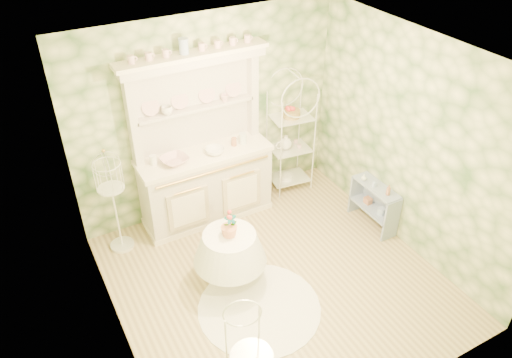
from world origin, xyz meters
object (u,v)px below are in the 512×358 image
bakers_rack (291,133)px  birdcage_stand (113,198)px  floor_basket (247,255)px  kitchen_dresser (203,144)px  cafe_chair (252,354)px  side_shelf (374,205)px  round_table (230,262)px

bakers_rack → birdcage_stand: size_ratio=1.20×
birdcage_stand → floor_basket: 1.75m
kitchen_dresser → bakers_rack: kitchen_dresser is taller
cafe_chair → floor_basket: size_ratio=2.60×
bakers_rack → side_shelf: bakers_rack is taller
side_shelf → round_table: 2.15m
round_table → cafe_chair: bearing=-108.1°
side_shelf → floor_basket: side_shelf is taller
side_shelf → cafe_chair: (-2.58, -1.37, 0.16)m
kitchen_dresser → side_shelf: (1.87, -1.23, -0.83)m
kitchen_dresser → cafe_chair: (-0.71, -2.60, -0.67)m
round_table → birdcage_stand: size_ratio=0.41×
kitchen_dresser → floor_basket: size_ratio=6.24×
round_table → bakers_rack: bearing=39.5°
bakers_rack → floor_basket: bakers_rack is taller
kitchen_dresser → round_table: size_ratio=3.65×
bakers_rack → cafe_chair: size_ratio=1.91×
kitchen_dresser → birdcage_stand: size_ratio=1.50×
kitchen_dresser → birdcage_stand: bearing=-177.2°
bakers_rack → floor_basket: 1.92m
bakers_rack → floor_basket: size_ratio=4.97×
birdcage_stand → floor_basket: size_ratio=4.15×
side_shelf → bakers_rack: bearing=105.8°
side_shelf → round_table: side_shelf is taller
side_shelf → cafe_chair: size_ratio=0.77×
kitchen_dresser → floor_basket: (0.03, -1.09, -1.03)m
bakers_rack → side_shelf: 1.52m
kitchen_dresser → round_table: (-0.28, -1.28, -0.83)m
birdcage_stand → bakers_rack: bearing=2.8°
floor_basket → round_table: bearing=-148.3°
kitchen_dresser → bakers_rack: bearing=2.7°
round_table → floor_basket: (0.31, 0.19, -0.20)m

